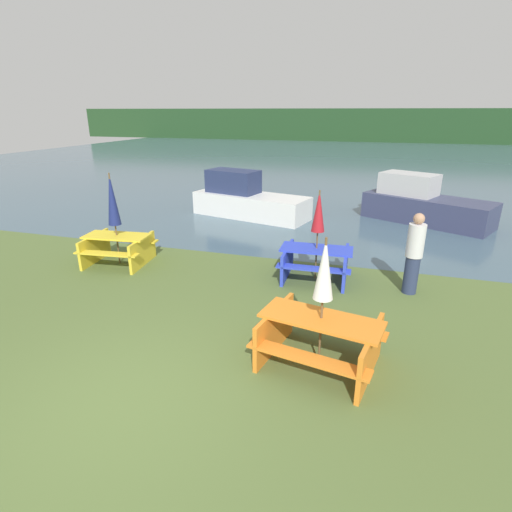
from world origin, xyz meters
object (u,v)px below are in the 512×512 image
Objects in this scene: picnic_table_orange at (320,337)px; boat at (247,200)px; person at (414,254)px; boat_second at (423,204)px; umbrella_crimson at (319,212)px; umbrella_white at (324,270)px; picnic_table_blue at (316,260)px; umbrella_navy at (112,200)px; picnic_table_yellow at (118,246)px.

boat is at bearing 114.84° from picnic_table_orange.
boat_second is at bearing 83.35° from person.
umbrella_crimson is 6.27m from boat.
picnic_table_orange is 3.57m from umbrella_crimson.
person is (2.07, -0.18, -0.72)m from umbrella_crimson.
umbrella_white is (-0.00, -0.00, 1.10)m from picnic_table_orange.
umbrella_white is at bearing -80.23° from picnic_table_blue.
umbrella_white is (0.57, -3.33, 1.12)m from picnic_table_blue.
umbrella_navy is at bearing -174.74° from umbrella_crimson.
person is (5.44, -5.37, 0.28)m from boat.
person is (2.07, -0.18, 0.43)m from picnic_table_blue.
picnic_table_orange is 1.10m from umbrella_white.
umbrella_white is at bearing -27.26° from picnic_table_yellow.
picnic_table_blue is (-0.57, 3.33, -0.02)m from picnic_table_orange.
picnic_table_blue is 6.83m from boat_second.
picnic_table_blue is 5.17m from umbrella_navy.
boat is at bearing 123.01° from picnic_table_blue.
umbrella_crimson is at bearing 99.77° from umbrella_white.
person is (7.07, 0.28, -0.78)m from umbrella_navy.
umbrella_white is 0.46× the size of boat_second.
umbrella_navy reaches higher than boat_second.
boat reaches higher than picnic_table_orange.
picnic_table_blue is 6.20m from boat.
umbrella_navy reaches higher than picnic_table_yellow.
boat is 7.65m from person.
picnic_table_orange is 6.27m from picnic_table_yellow.
umbrella_white reaches higher than picnic_table_yellow.
boat_second is at bearing 65.67° from umbrella_crimson.
umbrella_navy is 5.02m from umbrella_crimson.
umbrella_navy is (-5.57, 2.87, 1.19)m from picnic_table_orange.
umbrella_navy reaches higher than person.
umbrella_navy reaches higher than picnic_table_orange.
picnic_table_yellow is 0.76× the size of umbrella_navy.
picnic_table_blue is at bearing 0.00° from umbrella_crimson.
picnic_table_blue is 1.15m from umbrella_crimson.
boat_second is (2.24, 9.56, 0.14)m from picnic_table_orange.
picnic_table_orange is at bearing -115.34° from person.
picnic_table_yellow is at bearing 180.00° from umbrella_navy.
picnic_table_blue is 0.72× the size of umbrella_navy.
picnic_table_orange is 0.45× the size of boat.
boat_second is at bearing 23.54° from boat.
boat reaches higher than picnic_table_blue.
boat is at bearing 114.84° from umbrella_white.
picnic_table_orange is 1.22× the size of picnic_table_blue.
umbrella_crimson is (-0.00, 0.00, 1.15)m from picnic_table_blue.
picnic_table_orange reaches higher than picnic_table_yellow.
umbrella_crimson reaches higher than picnic_table_yellow.
umbrella_crimson is 1.18× the size of person.
boat is at bearing -143.43° from boat_second.
picnic_table_blue is 0.37× the size of boat.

